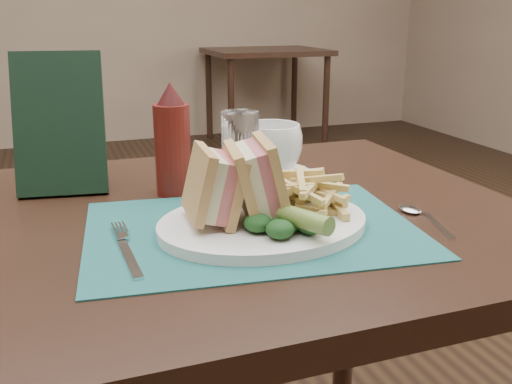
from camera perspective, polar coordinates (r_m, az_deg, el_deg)
wall_back at (r=4.91m, az=-16.39°, el=4.74°), size 6.00×0.00×6.00m
table_bg_right at (r=4.69m, az=0.95°, el=9.53°), size 0.90×0.75×0.75m
placemat at (r=0.80m, az=-0.42°, el=-3.69°), size 0.49×0.37×0.00m
plate at (r=0.80m, az=0.73°, el=-3.18°), size 0.32×0.27×0.01m
sandwich_half_a at (r=0.77m, az=-5.75°, el=0.56°), size 0.08×0.11×0.10m
sandwich_half_b at (r=0.78m, az=-1.39°, el=1.25°), size 0.10×0.12×0.11m
kale_garnish at (r=0.74m, az=3.03°, el=-3.12°), size 0.11×0.08×0.03m
pickle_spear at (r=0.74m, az=3.77°, el=-2.43°), size 0.07×0.12×0.03m
fries_pile at (r=0.83m, az=4.79°, el=0.34°), size 0.18×0.20×0.06m
fork at (r=0.75m, az=-12.87°, el=-5.32°), size 0.04×0.17×0.01m
spoon at (r=0.87m, az=16.82°, el=-2.51°), size 0.07×0.15×0.01m
saucer at (r=1.05m, az=1.52°, el=1.79°), size 0.19×0.19×0.01m
coffee_cup at (r=1.04m, az=1.54°, el=4.42°), size 0.16×0.16×0.09m
drinking_glass at (r=0.99m, az=-1.58°, el=4.32°), size 0.09×0.09×0.13m
ketchup_bottle at (r=0.95m, az=-8.37°, el=5.25°), size 0.07×0.07×0.19m
check_presenter at (r=1.00m, az=-19.06°, el=6.48°), size 0.16×0.11×0.23m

